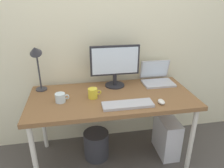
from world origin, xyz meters
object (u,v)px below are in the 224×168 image
Objects in this scene: mouse at (161,102)px; monitor at (115,64)px; coffee_mug at (93,93)px; glass_cup at (60,98)px; laptop at (157,77)px; keyboard at (128,105)px; computer_tower at (167,136)px; wastebasket at (96,145)px; desk at (112,101)px; desk_lamp at (36,58)px.

monitor is at bearing 126.33° from mouse.
coffee_mug reaches higher than glass_cup.
laptop is 0.73× the size of keyboard.
computer_tower is 0.76m from wastebasket.
glass_cup is (-1.00, -0.28, -0.02)m from laptop.
keyboard is 3.58× the size of coffee_mug.
glass_cup is (-0.87, 0.18, 0.02)m from mouse.
desk is 0.75m from computer_tower.
desk is at bearing 150.53° from mouse.
mouse is at bearing -24.97° from wastebasket.
computer_tower is (0.49, 0.19, -0.53)m from keyboard.
computer_tower is (0.77, -0.02, -0.57)m from coffee_mug.
mouse is 0.21× the size of computer_tower.
laptop reaches higher than coffee_mug.
monitor reaches higher than glass_cup.
glass_cup is 0.29× the size of computer_tower.
desk_lamp is (-0.74, 0.00, 0.10)m from monitor.
monitor is 4.03× the size of coffee_mug.
glass_cup is (-0.57, 0.17, 0.03)m from keyboard.
keyboard reaches higher than desk.
keyboard is 1.05× the size of computer_tower.
laptop is at bearing 102.61° from computer_tower.
glass_cup is at bearing -153.98° from monitor.
coffee_mug is (-0.25, -0.23, -0.20)m from monitor.
mouse is at bearing -22.74° from desk_lamp.
glass_cup reaches higher than desk.
desk is at bearing -12.43° from wastebasket.
laptop is at bearing 19.34° from coffee_mug.
laptop is at bearing 15.65° from glass_cup.
desk_lamp reaches higher than wastebasket.
wastebasket is at bearing -141.14° from monitor.
laptop reaches higher than desk.
keyboard is (0.10, -0.21, 0.07)m from desk.
monitor is 1.18× the size of computer_tower.
desk is at bearing 177.22° from computer_tower.
laptop is 0.76× the size of computer_tower.
computer_tower is 1.40× the size of wastebasket.
monitor is at bearing 154.30° from computer_tower.
laptop is at bearing 2.11° from monitor.
laptop is at bearing 24.25° from desk.
glass_cup is at bearing 163.05° from keyboard.
laptop is (0.53, 0.24, 0.12)m from desk.
mouse reaches higher than desk.
glass_cup is at bearing -166.00° from wastebasket.
computer_tower is (0.06, -0.27, -0.58)m from laptop.
desk_lamp is 0.62m from coffee_mug.
coffee_mug is at bearing 6.10° from glass_cup.
desk_lamp is at bearing 179.94° from monitor.
coffee_mug is 0.41× the size of wastebasket.
monitor reaches higher than keyboard.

